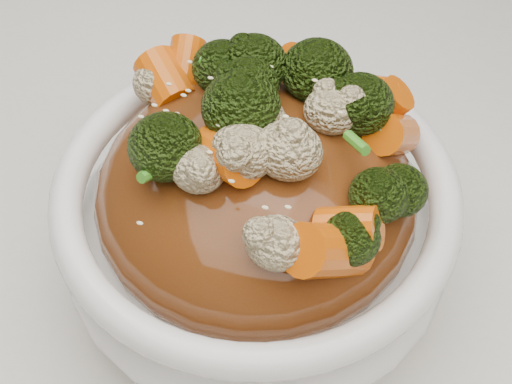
% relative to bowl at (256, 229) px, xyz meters
% --- Properties ---
extents(tablecloth, '(1.20, 0.80, 0.04)m').
position_rel_bowl_xyz_m(tablecloth, '(0.01, -0.01, -0.06)').
color(tablecloth, silver).
rests_on(tablecloth, dining_table).
extents(bowl, '(0.25, 0.25, 0.08)m').
position_rel_bowl_xyz_m(bowl, '(0.00, 0.00, 0.00)').
color(bowl, white).
rests_on(bowl, tablecloth).
extents(sauce_base, '(0.20, 0.20, 0.09)m').
position_rel_bowl_xyz_m(sauce_base, '(0.00, 0.00, 0.03)').
color(sauce_base, '#582A0F').
rests_on(sauce_base, bowl).
extents(carrots, '(0.20, 0.20, 0.05)m').
position_rel_bowl_xyz_m(carrots, '(0.00, 0.00, 0.09)').
color(carrots, '#D45706').
rests_on(carrots, sauce_base).
extents(broccoli, '(0.20, 0.20, 0.04)m').
position_rel_bowl_xyz_m(broccoli, '(0.00, 0.00, 0.08)').
color(broccoli, black).
rests_on(broccoli, sauce_base).
extents(cauliflower, '(0.20, 0.20, 0.03)m').
position_rel_bowl_xyz_m(cauliflower, '(0.00, 0.00, 0.08)').
color(cauliflower, beige).
rests_on(cauliflower, sauce_base).
extents(scallions, '(0.15, 0.15, 0.02)m').
position_rel_bowl_xyz_m(scallions, '(0.00, 0.00, 0.09)').
color(scallions, '#3D8F21').
rests_on(scallions, sauce_base).
extents(sesame_seeds, '(0.18, 0.18, 0.01)m').
position_rel_bowl_xyz_m(sesame_seeds, '(0.00, 0.00, 0.09)').
color(sesame_seeds, beige).
rests_on(sesame_seeds, sauce_base).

